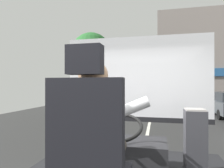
{
  "coord_description": "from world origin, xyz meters",
  "views": [
    {
      "loc": [
        0.36,
        -1.83,
        1.81
      ],
      "look_at": [
        -0.25,
        0.8,
        1.82
      ],
      "focal_mm": 31.69,
      "sensor_mm": 36.0,
      "label": 1
    }
  ],
  "objects_px": {
    "steering_console": "(123,154)",
    "fare_box": "(195,142)",
    "driver_seat": "(90,164)",
    "bus_driver": "(96,131)"
  },
  "relations": [
    {
      "from": "driver_seat",
      "to": "steering_console",
      "type": "xyz_separation_m",
      "value": [
        -0.0,
        1.24,
        -0.36
      ]
    },
    {
      "from": "bus_driver",
      "to": "fare_box",
      "type": "relative_size",
      "value": 0.97
    },
    {
      "from": "fare_box",
      "to": "bus_driver",
      "type": "bearing_deg",
      "value": -125.9
    },
    {
      "from": "steering_console",
      "to": "fare_box",
      "type": "xyz_separation_m",
      "value": [
        0.88,
        0.1,
        0.18
      ]
    },
    {
      "from": "driver_seat",
      "to": "bus_driver",
      "type": "height_order",
      "value": "driver_seat"
    },
    {
      "from": "driver_seat",
      "to": "bus_driver",
      "type": "xyz_separation_m",
      "value": [
        0.0,
        0.12,
        0.19
      ]
    },
    {
      "from": "steering_console",
      "to": "fare_box",
      "type": "distance_m",
      "value": 0.91
    },
    {
      "from": "steering_console",
      "to": "driver_seat",
      "type": "bearing_deg",
      "value": -90.0
    },
    {
      "from": "driver_seat",
      "to": "fare_box",
      "type": "height_order",
      "value": "driver_seat"
    },
    {
      "from": "bus_driver",
      "to": "steering_console",
      "type": "height_order",
      "value": "bus_driver"
    }
  ]
}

